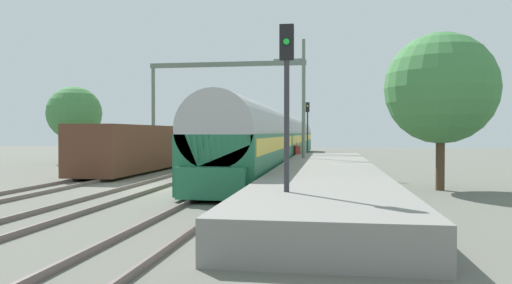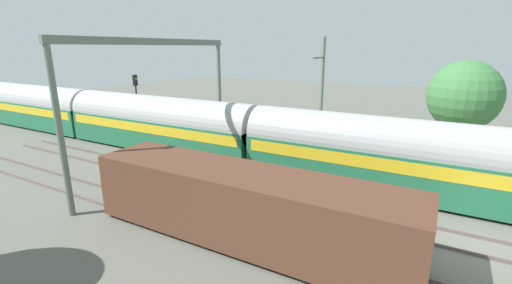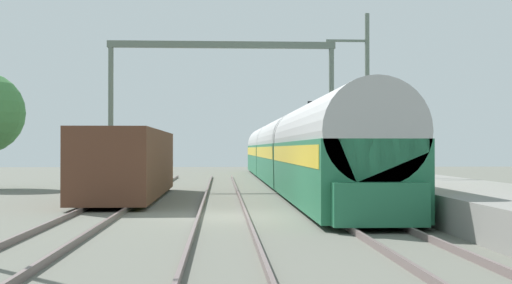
{
  "view_description": "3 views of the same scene",
  "coord_description": "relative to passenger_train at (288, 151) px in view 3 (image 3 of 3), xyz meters",
  "views": [
    {
      "loc": [
        7.87,
        -20.21,
        2.42
      ],
      "look_at": [
        3.91,
        5.58,
        1.91
      ],
      "focal_mm": 33.81,
      "sensor_mm": 36.0,
      "label": 1
    },
    {
      "loc": [
        -14.3,
        1.84,
        7.37
      ],
      "look_at": [
        0.58,
        10.14,
        2.69
      ],
      "focal_mm": 24.17,
      "sensor_mm": 36.0,
      "label": 2
    },
    {
      "loc": [
        -0.05,
        -21.86,
        2.1
      ],
      "look_at": [
        1.96,
        18.71,
        2.49
      ],
      "focal_mm": 49.76,
      "sensor_mm": 36.0,
      "label": 3
    }
  ],
  "objects": [
    {
      "name": "ground",
      "position": [
        -3.91,
        -20.15,
        -1.97
      ],
      "size": [
        120.0,
        120.0,
        0.0
      ],
      "primitive_type": "plane",
      "color": "#626359"
    },
    {
      "name": "track_far_west",
      "position": [
        -7.82,
        -20.15,
        -1.89
      ],
      "size": [
        1.51,
        60.0,
        0.16
      ],
      "color": "#6B5A59",
      "rests_on": "ground"
    },
    {
      "name": "track_west",
      "position": [
        -3.91,
        -20.15,
        -1.89
      ],
      "size": [
        1.52,
        60.0,
        0.16
      ],
      "color": "#6B5A59",
      "rests_on": "ground"
    },
    {
      "name": "track_east",
      "position": [
        0.0,
        -20.15,
        -1.89
      ],
      "size": [
        1.51,
        60.0,
        0.16
      ],
      "color": "#6B5A59",
      "rests_on": "ground"
    },
    {
      "name": "platform",
      "position": [
        3.82,
        -18.15,
        -1.52
      ],
      "size": [
        4.4,
        28.0,
        0.9
      ],
      "color": "gray",
      "rests_on": "ground"
    },
    {
      "name": "passenger_train",
      "position": [
        0.0,
        0.0,
        0.0
      ],
      "size": [
        2.93,
        49.2,
        3.82
      ],
      "color": "#236B47",
      "rests_on": "ground"
    },
    {
      "name": "freight_car",
      "position": [
        -7.82,
        -12.0,
        -0.5
      ],
      "size": [
        2.8,
        13.0,
        2.7
      ],
      "color": "#563323",
      "rests_on": "ground"
    },
    {
      "name": "person_crossing",
      "position": [
        1.69,
        -6.63,
        -0.94
      ],
      "size": [
        0.46,
        0.43,
        1.73
      ],
      "rotation": [
        0.0,
        0.0,
        3.78
      ],
      "color": "black",
      "rests_on": "ground"
    },
    {
      "name": "railway_signal_far",
      "position": [
        1.92,
        4.31,
        1.36
      ],
      "size": [
        0.36,
        0.3,
        5.22
      ],
      "color": "#2D2D33",
      "rests_on": "ground"
    },
    {
      "name": "catenary_gantry",
      "position": [
        -3.91,
        -4.03,
        3.64
      ],
      "size": [
        12.22,
        0.28,
        7.86
      ],
      "color": "slate",
      "rests_on": "ground"
    },
    {
      "name": "catenary_pole_east_mid",
      "position": [
        2.35,
        -11.46,
        2.18
      ],
      "size": [
        1.9,
        0.2,
        8.0
      ],
      "color": "slate",
      "rests_on": "ground"
    }
  ]
}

